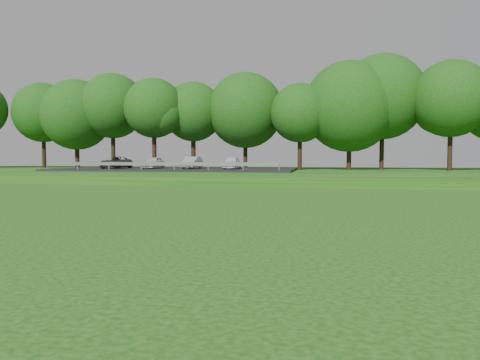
# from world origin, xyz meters

# --- Properties ---
(berm) EXTENTS (130.00, 30.00, 0.60)m
(berm) POSITION_xyz_m (0.00, 34.00, 0.30)
(berm) COLOR #0F3F0C
(berm) RESTS_ON ground
(walking_path) EXTENTS (130.00, 1.60, 0.04)m
(walking_path) POSITION_xyz_m (0.00, 20.00, 0.02)
(walking_path) COLOR gray
(walking_path) RESTS_ON ground
(treeline) EXTENTS (104.00, 7.00, 15.00)m
(treeline) POSITION_xyz_m (0.00, 38.00, 8.10)
(treeline) COLOR #134510
(treeline) RESTS_ON berm
(parking_lot) EXTENTS (24.00, 9.00, 1.38)m
(parking_lot) POSITION_xyz_m (-24.38, 32.79, 0.99)
(parking_lot) COLOR black
(parking_lot) RESTS_ON berm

